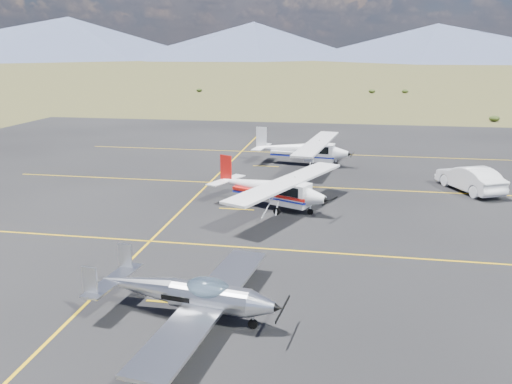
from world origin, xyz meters
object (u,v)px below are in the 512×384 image
(sedan, at_px, (470,179))
(aircraft_plain, at_px, (303,149))
(aircraft_low_wing, at_px, (190,294))
(aircraft_cessna, at_px, (272,187))

(sedan, bearing_deg, aircraft_plain, -52.45)
(aircraft_plain, bearing_deg, aircraft_low_wing, -86.02)
(aircraft_low_wing, distance_m, aircraft_cessna, 12.65)
(sedan, bearing_deg, aircraft_cessna, 0.40)
(sedan, bearing_deg, aircraft_low_wing, 30.22)
(aircraft_cessna, distance_m, aircraft_plain, 11.41)
(aircraft_cessna, height_order, aircraft_plain, aircraft_plain)
(aircraft_cessna, relative_size, aircraft_plain, 0.91)
(aircraft_low_wing, relative_size, aircraft_cessna, 0.86)
(aircraft_cessna, xyz_separation_m, aircraft_plain, (0.87, 11.37, 0.06))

